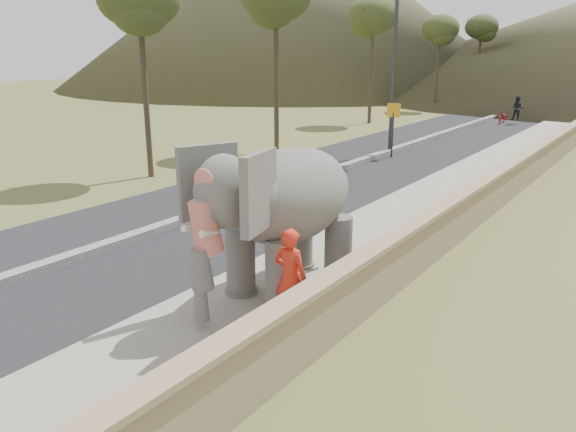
% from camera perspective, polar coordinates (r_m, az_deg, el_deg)
% --- Properties ---
extents(ground, '(160.00, 160.00, 0.00)m').
position_cam_1_polar(ground, '(11.72, 1.91, -6.73)').
color(ground, olive).
rests_on(ground, ground).
extents(road, '(7.00, 120.00, 0.03)m').
position_cam_1_polar(road, '(22.40, 5.08, 4.57)').
color(road, black).
rests_on(road, ground).
extents(median, '(0.35, 120.00, 0.22)m').
position_cam_1_polar(median, '(22.38, 5.09, 4.80)').
color(median, black).
rests_on(median, ground).
extents(walkway, '(3.00, 120.00, 0.15)m').
position_cam_1_polar(walkway, '(20.44, 17.35, 2.89)').
color(walkway, '#9E9687').
rests_on(walkway, ground).
extents(parapet, '(0.30, 120.00, 1.10)m').
position_cam_1_polar(parapet, '(19.93, 21.97, 3.51)').
color(parapet, tan).
rests_on(parapet, ground).
extents(lamppost, '(1.76, 0.36, 8.00)m').
position_cam_1_polar(lamppost, '(26.05, 11.46, 16.74)').
color(lamppost, '#29292E').
rests_on(lamppost, ground).
extents(signboard, '(0.60, 0.08, 2.40)m').
position_cam_1_polar(signboard, '(25.35, 10.64, 9.48)').
color(signboard, '#2D2D33').
rests_on(signboard, ground).
extents(elephant_and_man, '(2.43, 4.13, 2.88)m').
position_cam_1_polar(elephant_and_man, '(10.70, 0.31, -0.00)').
color(elephant_and_man, slate).
rests_on(elephant_and_man, ground).
extents(motorcyclist, '(1.53, 1.66, 1.82)m').
position_cam_1_polar(motorcyclist, '(39.59, 21.60, 9.70)').
color(motorcyclist, maroon).
rests_on(motorcyclist, ground).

